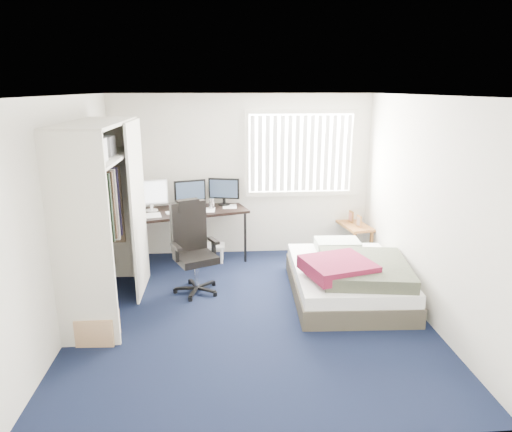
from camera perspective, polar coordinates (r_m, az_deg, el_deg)
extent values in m
plane|color=black|center=(5.56, -0.61, -11.90)|extent=(4.20, 4.20, 0.00)
plane|color=silver|center=(7.14, -1.74, 5.03)|extent=(4.00, 0.00, 4.00)
plane|color=silver|center=(3.13, 1.84, -9.42)|extent=(4.00, 0.00, 4.00)
plane|color=silver|center=(5.36, -22.51, 0.17)|extent=(0.00, 4.20, 4.20)
plane|color=silver|center=(5.59, 20.27, 1.00)|extent=(0.00, 4.20, 4.20)
plane|color=white|center=(4.92, -0.70, 14.83)|extent=(4.20, 4.20, 0.00)
cube|color=white|center=(7.16, 5.52, 7.83)|extent=(1.60, 0.02, 1.20)
cube|color=beige|center=(7.07, 5.70, 12.85)|extent=(1.72, 0.06, 0.06)
cube|color=beige|center=(7.25, 5.43, 2.86)|extent=(1.72, 0.06, 0.06)
cube|color=white|center=(7.10, 5.61, 7.76)|extent=(1.60, 0.04, 1.16)
cube|color=beige|center=(4.77, -21.05, -3.42)|extent=(0.60, 0.04, 2.20)
cube|color=beige|center=(6.44, -16.64, 1.81)|extent=(0.60, 0.04, 2.20)
cube|color=beige|center=(5.41, -19.54, 10.85)|extent=(0.60, 1.80, 0.04)
cube|color=beige|center=(5.45, -19.17, 6.88)|extent=(0.56, 1.74, 0.03)
cylinder|color=silver|center=(5.46, -19.06, 5.64)|extent=(0.03, 1.72, 0.03)
cube|color=#26262B|center=(5.46, -18.90, 0.80)|extent=(0.38, 1.10, 0.90)
cube|color=beige|center=(5.95, -14.51, 0.84)|extent=(0.03, 0.90, 2.20)
cube|color=white|center=(5.00, -20.58, 7.59)|extent=(0.38, 0.30, 0.24)
cube|color=gray|center=(5.48, -19.16, 8.25)|extent=(0.34, 0.28, 0.22)
cube|color=black|center=(6.89, -8.35, 0.63)|extent=(1.82, 1.22, 0.04)
cylinder|color=black|center=(6.59, -14.12, -4.15)|extent=(0.04, 0.04, 0.78)
cylinder|color=black|center=(7.20, -14.80, -2.47)|extent=(0.04, 0.04, 0.78)
cylinder|color=black|center=(6.92, -1.36, -2.70)|extent=(0.04, 0.04, 0.78)
cylinder|color=black|center=(7.51, -3.05, -1.22)|extent=(0.04, 0.04, 0.78)
cube|color=white|center=(6.86, -13.04, 2.90)|extent=(0.49, 0.17, 0.36)
cube|color=white|center=(6.86, -13.04, 2.90)|extent=(0.43, 0.14, 0.31)
cube|color=black|center=(6.97, -8.24, 3.17)|extent=(0.47, 0.17, 0.32)
cube|color=#1E2838|center=(6.97, -8.24, 3.17)|extent=(0.41, 0.13, 0.27)
cube|color=black|center=(7.05, -4.03, 3.45)|extent=(0.47, 0.17, 0.32)
cube|color=#1E2838|center=(7.05, -4.03, 3.45)|extent=(0.41, 0.13, 0.27)
cube|color=white|center=(6.75, -9.52, 0.51)|extent=(0.42, 0.25, 0.02)
cube|color=black|center=(6.82, -6.79, 0.80)|extent=(0.09, 0.11, 0.02)
cylinder|color=silver|center=(6.89, -5.59, 1.59)|extent=(0.08, 0.08, 0.16)
cube|color=white|center=(6.89, -8.36, 0.81)|extent=(0.37, 0.35, 0.00)
cube|color=black|center=(6.09, -7.39, -8.86)|extent=(0.74, 0.74, 0.11)
cylinder|color=silver|center=(6.01, -7.46, -7.16)|extent=(0.06, 0.06, 0.37)
cube|color=black|center=(5.93, -7.53, -5.24)|extent=(0.62, 0.62, 0.09)
cube|color=black|center=(6.00, -8.42, -1.24)|extent=(0.46, 0.28, 0.66)
cube|color=black|center=(5.93, -8.53, 1.36)|extent=(0.30, 0.22, 0.15)
cube|color=black|center=(5.78, -9.93, -3.82)|extent=(0.17, 0.27, 0.04)
cube|color=black|center=(5.95, -5.34, -3.07)|extent=(0.17, 0.27, 0.04)
cube|color=white|center=(6.99, -5.33, -3.72)|extent=(0.34, 0.28, 0.03)
cylinder|color=white|center=(6.96, -6.35, -5.01)|extent=(0.04, 0.04, 0.25)
cylinder|color=white|center=(7.13, -6.25, -4.50)|extent=(0.04, 0.04, 0.25)
cylinder|color=white|center=(6.95, -4.33, -5.00)|extent=(0.04, 0.04, 0.25)
cylinder|color=white|center=(7.11, -4.27, -4.49)|extent=(0.04, 0.04, 0.25)
cube|color=brown|center=(7.37, 12.12, -1.11)|extent=(0.49, 0.79, 0.04)
cube|color=brown|center=(7.11, 12.14, -3.88)|extent=(0.05, 0.05, 0.46)
cube|color=brown|center=(7.67, 9.97, -2.31)|extent=(0.05, 0.05, 0.46)
cube|color=brown|center=(7.24, 14.17, -3.66)|extent=(0.05, 0.05, 0.46)
cube|color=brown|center=(7.79, 11.90, -2.13)|extent=(0.05, 0.05, 0.46)
cube|color=brown|center=(7.20, 12.75, -0.64)|extent=(0.04, 0.14, 0.18)
cube|color=brown|center=(7.44, 11.79, -0.06)|extent=(0.04, 0.14, 0.18)
cube|color=#403A2E|center=(6.04, 11.20, -8.61)|extent=(1.44, 1.87, 0.24)
cube|color=white|center=(5.97, 11.29, -6.93)|extent=(1.40, 1.83, 0.16)
cube|color=silver|center=(6.49, 10.12, -3.56)|extent=(0.62, 0.42, 0.14)
cube|color=#343B2C|center=(5.72, 13.40, -6.48)|extent=(1.18, 1.26, 0.18)
cube|color=maroon|center=(5.52, 10.20, -6.30)|extent=(0.91, 0.88, 0.16)
cube|color=tan|center=(5.21, -19.17, -13.05)|extent=(0.40, 0.31, 0.29)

